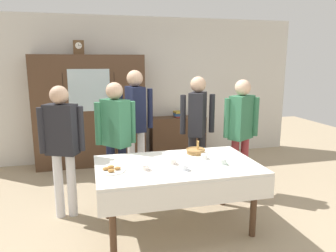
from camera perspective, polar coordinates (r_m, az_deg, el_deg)
The scene contains 22 objects.
ground_plane at distance 4.04m, azimuth 0.72°, elevation -16.22°, with size 12.00×12.00×0.00m, color tan.
back_wall at distance 6.20m, azimuth -5.59°, elevation 6.59°, with size 6.40×0.10×2.70m, color silver.
dining_table at distance 3.56m, azimuth 1.73°, elevation -8.41°, with size 1.79×1.08×0.76m.
wall_cabinet at distance 5.88m, azimuth -13.80°, elevation 2.59°, with size 1.93×0.46×2.00m.
mantel_clock at distance 5.81m, azimuth -15.77°, elevation 13.46°, with size 0.18×0.11×0.24m.
bookshelf_low at distance 6.27m, azimuth 1.75°, elevation -2.04°, with size 1.07×0.35×0.81m.
book_stack at distance 6.18m, azimuth 1.77°, elevation 2.16°, with size 0.17×0.22×0.12m.
tea_cup_center at distance 3.35m, azimuth 2.98°, elevation -7.54°, with size 0.13×0.13×0.06m.
tea_cup_far_left at distance 3.58m, azimuth 9.84°, elevation -6.42°, with size 0.13×0.13×0.06m.
tea_cup_mid_left at distance 3.53m, azimuth 0.86°, elevation -6.48°, with size 0.13×0.13×0.06m.
tea_cup_mid_right at distance 3.74m, azimuth 6.53°, elevation -5.53°, with size 0.13×0.13×0.06m.
tea_cup_near_right at distance 3.36m, azimuth -4.10°, elevation -7.48°, with size 0.13×0.13×0.06m.
bread_basket at distance 3.95m, azimuth 5.01°, elevation -4.46°, with size 0.24×0.24×0.16m.
pastry_plate at distance 3.37m, azimuth -10.11°, elevation -7.80°, with size 0.28×0.28×0.05m.
spoon_front_edge at distance 3.98m, azimuth 9.71°, elevation -4.91°, with size 0.12×0.02×0.01m.
spoon_center at distance 3.27m, azimuth 6.26°, elevation -8.50°, with size 0.12×0.02×0.01m.
spoon_near_left at distance 3.82m, azimuth 0.72°, elevation -5.43°, with size 0.12×0.02×0.01m.
person_by_cabinet at distance 4.69m, azimuth -5.86°, elevation 1.68°, with size 0.52×0.39×1.76m.
person_near_right_end at distance 4.60m, azimuth 5.32°, elevation 0.73°, with size 0.52×0.41×1.68m.
person_beside_shelf at distance 4.15m, azimuth -9.39°, elevation -1.04°, with size 0.52×0.41×1.63m.
person_behind_table_right at distance 3.95m, azimuth -18.53°, elevation -2.28°, with size 0.52×0.33×1.61m.
person_behind_table_left at distance 4.55m, azimuth 13.01°, elevation 0.06°, with size 0.52×0.36×1.64m.
Camera 1 is at (-0.92, -3.45, 1.89)m, focal length 33.87 mm.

